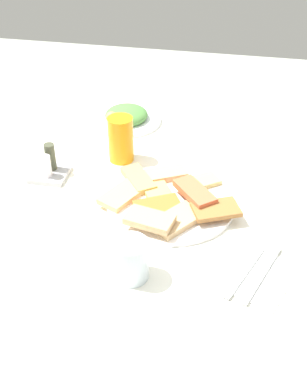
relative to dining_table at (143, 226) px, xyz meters
name	(u,v)px	position (x,y,z in m)	size (l,w,h in m)	color
ground_plane	(145,377)	(0.00, 0.00, -0.63)	(6.00, 6.00, 0.00)	#B1B8A8
dining_table	(143,226)	(0.00, 0.00, 0.00)	(1.18, 0.78, 0.71)	white
pide_platter	(168,200)	(-0.01, -0.06, 0.09)	(0.30, 0.33, 0.05)	white
salad_plate_greens	(126,117)	(0.38, 0.13, 0.10)	(0.21, 0.21, 0.05)	white
soda_can	(121,139)	(0.17, 0.09, 0.14)	(0.07, 0.07, 0.12)	orange
drinking_glass	(131,260)	(-0.24, -0.03, 0.12)	(0.07, 0.07, 0.09)	silver
paper_napkin	(253,274)	(-0.19, -0.27, 0.08)	(0.14, 0.14, 0.00)	white
fork	(262,274)	(-0.19, -0.28, 0.08)	(0.18, 0.01, 0.01)	silver
spoon	(244,271)	(-0.19, -0.25, 0.08)	(0.16, 0.02, 0.01)	silver
condiment_caddy	(49,168)	(0.06, 0.25, 0.10)	(0.09, 0.09, 0.08)	#B2B2B7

